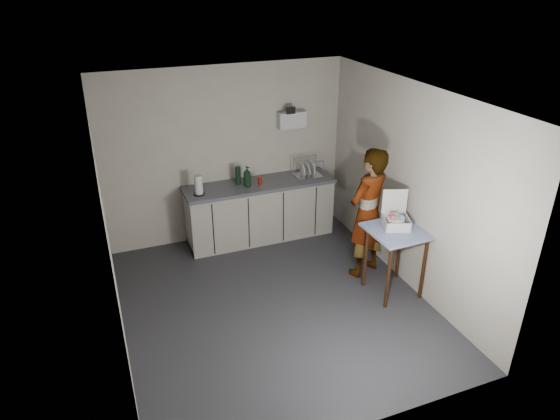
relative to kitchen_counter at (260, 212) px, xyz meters
name	(u,v)px	position (x,y,z in m)	size (l,w,h in m)	color
ground	(275,304)	(-0.40, -1.70, -0.43)	(4.00, 4.00, 0.00)	#2D2D32
wall_back	(226,155)	(-0.40, 0.29, 0.87)	(3.60, 0.02, 2.60)	#B5AC9D
wall_right	(408,188)	(1.39, -1.70, 0.87)	(0.02, 4.00, 2.60)	#B5AC9D
wall_left	(110,239)	(-2.19, -1.70, 0.87)	(0.02, 4.00, 2.60)	#B5AC9D
ceiling	(274,96)	(-0.40, -1.70, 2.17)	(3.60, 4.00, 0.01)	white
kitchen_counter	(260,212)	(0.00, 0.00, 0.00)	(2.24, 0.62, 0.91)	black
wall_shelf	(292,120)	(0.60, 0.22, 1.32)	(0.42, 0.18, 0.37)	silver
side_table	(397,238)	(1.10, -1.98, 0.36)	(0.71, 0.71, 0.90)	#331A0B
standing_man	(368,213)	(1.00, -1.43, 0.46)	(0.65, 0.43, 1.78)	#B2A593
soap_bottle	(247,176)	(-0.20, -0.05, 0.64)	(0.12, 0.12, 0.30)	black
soda_can	(260,181)	(0.00, -0.05, 0.54)	(0.06, 0.06, 0.11)	red
dark_bottle	(238,175)	(-0.30, 0.07, 0.62)	(0.08, 0.08, 0.27)	black
paper_towel	(199,186)	(-0.92, -0.09, 0.62)	(0.16, 0.16, 0.29)	black
dish_rack	(308,172)	(0.77, -0.03, 0.55)	(0.40, 0.30, 0.28)	silver
bakery_box	(396,219)	(1.12, -1.89, 0.57)	(0.40, 0.41, 0.43)	silver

